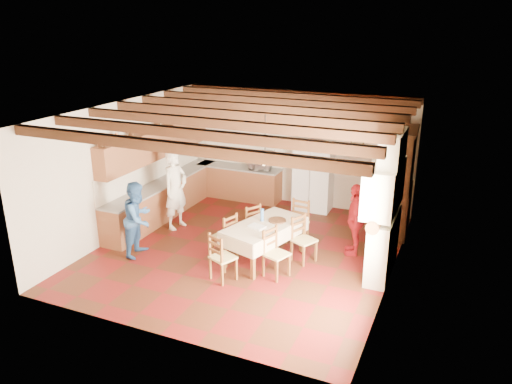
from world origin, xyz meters
TOP-DOWN VIEW (x-y plane):
  - floor at (0.00, 0.00)m, footprint 6.00×6.50m
  - ceiling at (0.00, 0.00)m, footprint 6.00×6.50m
  - wall_back at (0.00, 3.26)m, footprint 6.00×0.02m
  - wall_front at (0.00, -3.26)m, footprint 6.00×0.02m
  - wall_left at (-3.01, 0.00)m, footprint 0.02×6.50m
  - wall_right at (3.01, 0.00)m, footprint 0.02×6.50m
  - ceiling_beams at (0.00, 0.00)m, footprint 6.00×6.30m
  - lower_cabinets_left at (-2.70, 1.05)m, footprint 0.60×4.30m
  - lower_cabinets_back at (-1.55, 2.95)m, footprint 2.30×0.60m
  - countertop_left at (-2.70, 1.05)m, footprint 0.62×4.30m
  - countertop_back at (-1.55, 2.95)m, footprint 2.34×0.62m
  - backsplash_left at (-2.98, 1.05)m, footprint 0.03×4.30m
  - backsplash_back at (-1.55, 3.23)m, footprint 2.30×0.03m
  - upper_cabinets at (-2.83, 1.05)m, footprint 0.35×4.20m
  - fireplace at (2.72, 0.20)m, footprint 0.56×1.60m
  - wall_picture at (1.55, 3.23)m, footprint 0.34×0.03m
  - refrigerator at (0.55, 3.01)m, footprint 0.96×0.79m
  - hutch at (2.75, 2.32)m, footprint 0.63×1.36m
  - dining_table at (0.50, -0.19)m, footprint 1.38×1.97m
  - chandelier at (0.50, -0.19)m, footprint 0.47×0.47m
  - chair_left_near at (-0.30, -0.39)m, footprint 0.51×0.52m
  - chair_left_far at (-0.10, 0.35)m, footprint 0.56×0.56m
  - chair_right_near at (0.98, -0.76)m, footprint 0.52×0.53m
  - chair_right_far at (1.27, 0.05)m, footprint 0.54×0.55m
  - chair_end_near at (0.11, -1.28)m, footprint 0.55×0.54m
  - chair_end_far at (0.85, 0.85)m, footprint 0.45×0.43m
  - person_man at (-2.03, 0.52)m, footprint 0.56×0.75m
  - person_woman_blue at (-1.98, -0.99)m, footprint 0.66×0.82m
  - person_woman_red at (2.11, 0.82)m, footprint 0.54×0.96m
  - microwave at (-0.92, 2.95)m, footprint 0.66×0.53m
  - fridge_vase at (0.53, 3.01)m, footprint 0.37×0.37m

SIDE VIEW (x-z plane):
  - floor at x=0.00m, z-range -0.02..0.00m
  - lower_cabinets_left at x=-2.70m, z-range 0.00..0.86m
  - lower_cabinets_back at x=-1.55m, z-range 0.00..0.86m
  - chair_left_near at x=-0.30m, z-range 0.00..0.96m
  - chair_left_far at x=-0.10m, z-range 0.00..0.96m
  - chair_right_near at x=0.98m, z-range 0.00..0.96m
  - chair_right_far at x=1.27m, z-range 0.00..0.96m
  - chair_end_near at x=0.11m, z-range 0.00..0.96m
  - chair_end_far at x=0.85m, z-range 0.00..0.96m
  - dining_table at x=0.50m, z-range 0.31..1.09m
  - person_woman_red at x=2.11m, z-range 0.00..1.53m
  - person_woman_blue at x=-1.98m, z-range 0.00..1.59m
  - countertop_left at x=-2.70m, z-range 0.86..0.90m
  - countertop_back at x=-1.55m, z-range 0.86..0.90m
  - person_man at x=-2.03m, z-range 0.00..1.88m
  - refrigerator at x=0.55m, z-range 0.00..1.89m
  - microwave at x=-0.92m, z-range 0.90..1.22m
  - backsplash_left at x=-2.98m, z-range 0.90..1.50m
  - backsplash_back at x=-1.55m, z-range 0.90..1.50m
  - hutch at x=2.75m, z-range 0.00..2.42m
  - fireplace at x=2.72m, z-range 0.00..2.80m
  - wall_back at x=0.00m, z-range 0.00..3.00m
  - wall_front at x=0.00m, z-range 0.00..3.00m
  - wall_left at x=-3.01m, z-range 0.00..3.00m
  - wall_right at x=3.01m, z-range 0.00..3.00m
  - upper_cabinets at x=-2.83m, z-range 1.50..2.20m
  - wall_picture at x=1.55m, z-range 1.64..2.06m
  - fridge_vase at x=0.53m, z-range 1.89..2.21m
  - chandelier at x=0.50m, z-range 2.23..2.27m
  - ceiling_beams at x=0.00m, z-range 2.83..2.99m
  - ceiling at x=0.00m, z-range 3.00..3.02m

